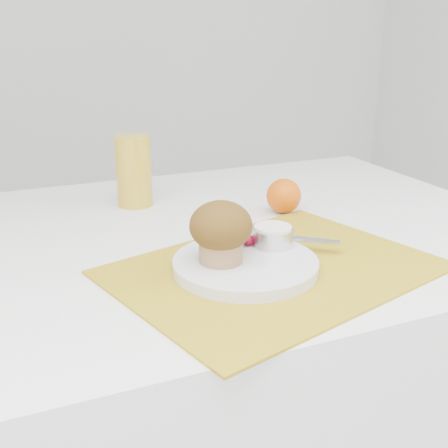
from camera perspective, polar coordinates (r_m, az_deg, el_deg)
name	(u,v)px	position (r m, az deg, el deg)	size (l,w,h in m)	color
table	(201,408)	(1.18, -2.36, -18.16)	(1.20, 0.80, 0.75)	white
placemat	(274,269)	(0.84, 5.13, -4.57)	(0.46, 0.34, 0.00)	#AD8E18
plate	(245,265)	(0.83, 2.18, -4.16)	(0.21, 0.21, 0.02)	silver
ramekin	(273,237)	(0.87, 4.97, -1.31)	(0.06, 0.06, 0.03)	silver
cream	(273,228)	(0.87, 5.00, -0.43)	(0.06, 0.06, 0.01)	white
raspberry_near	(238,243)	(0.86, 1.39, -1.89)	(0.02, 0.02, 0.02)	#5A0215
raspberry_far	(248,240)	(0.87, 2.47, -1.66)	(0.02, 0.02, 0.02)	#500211
butter_knife	(284,237)	(0.90, 6.11, -1.35)	(0.18, 0.01, 0.00)	silver
orange	(284,196)	(1.09, 6.08, 2.86)	(0.07, 0.07, 0.07)	#DC5A07
juice_glass	(134,171)	(1.13, -9.15, 5.34)	(0.07, 0.07, 0.14)	gold
muffin	(221,230)	(0.80, -0.32, -0.66)	(0.09, 0.09, 0.09)	#A57C50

